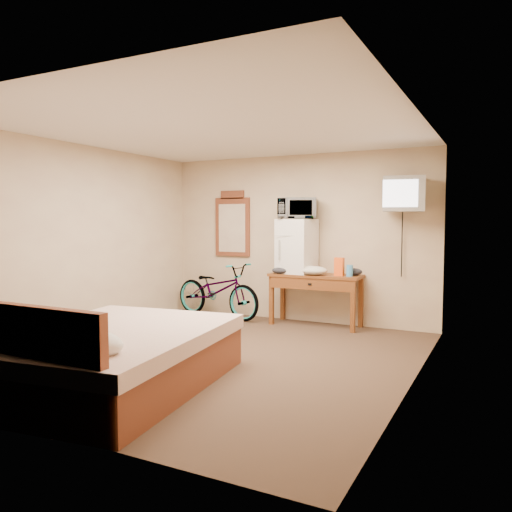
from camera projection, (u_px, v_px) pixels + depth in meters
name	position (u px, v px, depth m)	size (l,w,h in m)	color
room	(218.00, 245.00, 5.50)	(4.60, 4.64, 2.50)	#443422
desk	(315.00, 283.00, 7.14)	(1.33, 0.53, 0.75)	brown
mini_fridge	(297.00, 246.00, 7.27)	(0.53, 0.52, 0.79)	white
microwave	(297.00, 208.00, 7.23)	(0.55, 0.37, 0.31)	white
snack_bag	(339.00, 267.00, 6.94)	(0.13, 0.07, 0.25)	#FD5716
blue_cup	(350.00, 271.00, 6.86)	(0.09, 0.09, 0.16)	#4299E0
cloth_cream	(313.00, 271.00, 7.04)	(0.41, 0.31, 0.13)	beige
cloth_dark_a	(280.00, 271.00, 7.21)	(0.25, 0.18, 0.09)	black
cloth_dark_b	(354.00, 272.00, 6.99)	(0.22, 0.18, 0.10)	black
crt_television	(404.00, 194.00, 6.52)	(0.59, 0.64, 0.45)	black
wall_mirror	(232.00, 224.00, 8.00)	(0.62, 0.04, 1.05)	brown
bicycle	(217.00, 290.00, 7.83)	(0.58, 1.64, 0.86)	black
bed	(108.00, 356.00, 4.50)	(1.95, 2.43, 0.90)	brown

